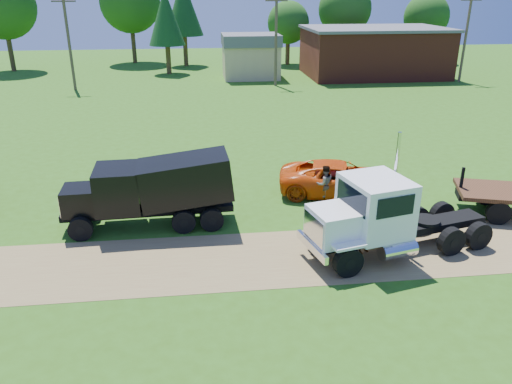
{
  "coord_description": "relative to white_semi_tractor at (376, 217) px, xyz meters",
  "views": [
    {
      "loc": [
        -2.09,
        -16.19,
        9.42
      ],
      "look_at": [
        0.15,
        2.66,
        1.6
      ],
      "focal_mm": 35.0,
      "sensor_mm": 36.0,
      "label": 1
    }
  ],
  "objects": [
    {
      "name": "spectator_b",
      "position": [
        -0.66,
        5.08,
        -0.64
      ],
      "size": [
        1.01,
        0.87,
        1.81
      ],
      "primitive_type": "imported",
      "rotation": [
        0.0,
        0.0,
        3.37
      ],
      "color": "#999999",
      "rests_on": "ground"
    },
    {
      "name": "white_semi_tractor",
      "position": [
        0.0,
        0.0,
        0.0
      ],
      "size": [
        7.69,
        4.04,
        4.54
      ],
      "rotation": [
        0.0,
        0.0,
        0.24
      ],
      "color": "black",
      "rests_on": "ground"
    },
    {
      "name": "brick_building",
      "position": [
        13.7,
        40.15,
        1.11
      ],
      "size": [
        15.4,
        10.4,
        5.3
      ],
      "color": "maroon",
      "rests_on": "ground"
    },
    {
      "name": "tan_shed",
      "position": [
        -0.3,
        40.15,
        0.87
      ],
      "size": [
        6.2,
        5.4,
        4.7
      ],
      "color": "tan",
      "rests_on": "ground"
    },
    {
      "name": "tree_row",
      "position": [
        -5.8,
        50.64,
        5.33
      ],
      "size": [
        59.13,
        15.75,
        11.48
      ],
      "color": "#382616",
      "rests_on": "ground"
    },
    {
      "name": "utility_poles",
      "position": [
        1.7,
        35.15,
        3.16
      ],
      "size": [
        42.2,
        0.28,
        9.0
      ],
      "color": "#4C382B",
      "rests_on": "ground"
    },
    {
      "name": "black_dump_truck",
      "position": [
        -8.31,
        3.52,
        0.14
      ],
      "size": [
        7.15,
        2.45,
        3.07
      ],
      "rotation": [
        0.0,
        0.0,
        0.05
      ],
      "color": "black",
      "rests_on": "ground"
    },
    {
      "name": "orange_pickup",
      "position": [
        0.32,
        5.87,
        -0.74
      ],
      "size": [
        6.34,
        4.07,
        1.63
      ],
      "primitive_type": "imported",
      "rotation": [
        0.0,
        0.0,
        1.32
      ],
      "color": "#D6480A",
      "rests_on": "ground"
    },
    {
      "name": "ground",
      "position": [
        -4.3,
        0.15,
        -1.55
      ],
      "size": [
        140.0,
        140.0,
        0.0
      ],
      "primitive_type": "plane",
      "color": "#2E5713",
      "rests_on": "ground"
    },
    {
      "name": "dirt_track",
      "position": [
        -4.3,
        0.15,
        -1.54
      ],
      "size": [
        120.0,
        4.2,
        0.01
      ],
      "primitive_type": "cube",
      "color": "brown",
      "rests_on": "ground"
    },
    {
      "name": "spectator_a",
      "position": [
        -0.31,
        0.16,
        -0.68
      ],
      "size": [
        0.75,
        0.7,
        1.73
      ],
      "primitive_type": "imported",
      "rotation": [
        0.0,
        0.0,
        0.6
      ],
      "color": "#999999",
      "rests_on": "ground"
    }
  ]
}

